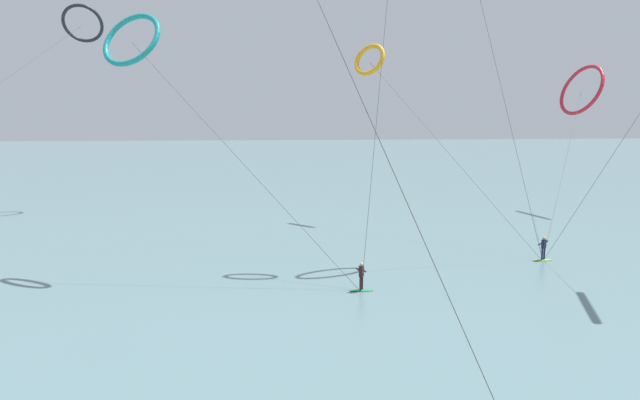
# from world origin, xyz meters

# --- Properties ---
(sea_water) EXTENTS (400.00, 200.00, 0.08)m
(sea_water) POSITION_xyz_m (0.00, 105.18, 0.04)
(sea_water) COLOR slate
(sea_water) RESTS_ON ground
(surfer_emerald) EXTENTS (1.40, 0.71, 1.70)m
(surfer_emerald) POSITION_xyz_m (3.10, 28.17, 0.82)
(surfer_emerald) COLOR #199351
(surfer_emerald) RESTS_ON ground
(surfer_lime) EXTENTS (1.40, 0.71, 1.70)m
(surfer_lime) POSITION_xyz_m (16.84, 34.01, 0.82)
(surfer_lime) COLOR #8CC62D
(surfer_lime) RESTS_ON ground
(kite_amber) EXTENTS (11.36, 18.38, 16.67)m
(kite_amber) POSITION_xyz_m (7.28, 50.59, 15.08)
(kite_amber) COLOR orange
(kite_amber) RESTS_ON ground
(kite_crimson) EXTENTS (14.51, 22.46, 15.11)m
(kite_crimson) POSITION_xyz_m (29.51, 53.49, 12.50)
(kite_crimson) COLOR red
(kite_crimson) RESTS_ON ground
(kite_teal) EXTENTS (16.00, 7.81, 16.58)m
(kite_teal) POSITION_xyz_m (-10.52, 33.95, 14.77)
(kite_teal) COLOR teal
(kite_teal) RESTS_ON ground
(kite_charcoal) EXTENTS (4.23, 55.66, 21.18)m
(kite_charcoal) POSITION_xyz_m (-21.08, 59.68, 19.25)
(kite_charcoal) COLOR black
(kite_charcoal) RESTS_ON ground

